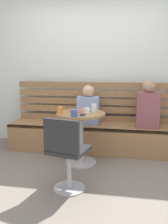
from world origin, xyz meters
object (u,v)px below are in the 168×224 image
booth_bench (92,138)px  person_adult (148,107)px  phone_on_table (83,115)px  cup_mug_blue (74,113)px  plate_small (75,111)px  cup_water_clear (94,108)px  cup_ceramic_white (87,111)px  white_chair (66,152)px  cafe_table (81,128)px  cup_tumbler_orange (60,110)px  person_child_left (88,107)px

booth_bench → person_adult: (0.85, -0.03, 0.54)m
phone_on_table → cup_mug_blue: bearing=-132.1°
plate_small → person_adult: bearing=24.0°
cup_water_clear → cup_ceramic_white: bearing=-126.5°
booth_bench → white_chair: (-0.10, -1.35, 0.24)m
cafe_table → cup_ceramic_white: bearing=-8.4°
cup_water_clear → phone_on_table: (-0.12, -0.25, -0.05)m
cup_tumbler_orange → cafe_table: bearing=26.4°
cup_mug_blue → phone_on_table: (0.09, 0.12, -0.04)m
phone_on_table → booth_bench: bearing=80.3°
cafe_table → white_chair: 0.81m
cafe_table → person_adult: bearing=28.4°
booth_bench → person_child_left: size_ratio=4.29×
cup_mug_blue → cup_ceramic_white: size_ratio=1.19×
booth_bench → cup_water_clear: cup_water_clear is taller
booth_bench → cafe_table: cafe_table is taller
white_chair → plate_small: (-0.08, 0.86, 0.28)m
cup_tumbler_orange → cup_ceramic_white: bearing=18.5°
cafe_table → cup_tumbler_orange: size_ratio=7.40×
cup_mug_blue → cup_tumbler_orange: bearing=146.0°
plate_small → cup_ceramic_white: bearing=-19.0°
cup_water_clear → person_adult: bearing=28.0°
booth_bench → cup_tumbler_orange: size_ratio=27.00×
person_adult → cup_water_clear: 0.87m
cafe_table → person_child_left: bearing=88.3°
plate_small → cup_tumbler_orange: bearing=-133.0°
booth_bench → person_child_left: bearing=163.1°
booth_bench → cup_tumbler_orange: bearing=-117.4°
white_chair → cup_ceramic_white: white_chair is taller
cup_water_clear → cafe_table: bearing=-149.6°
person_child_left → cup_tumbler_orange: person_child_left is taller
cup_mug_blue → phone_on_table: size_ratio=0.68×
person_adult → plate_small: (-1.03, -0.46, -0.02)m
person_adult → cup_ceramic_white: person_adult is taller
white_chair → cup_tumbler_orange: 0.80m
booth_bench → plate_small: (-0.18, -0.49, 0.52)m
person_adult → plate_small: 1.13m
person_adult → cup_mug_blue: 1.25m
cup_tumbler_orange → cup_mug_blue: bearing=-34.0°
cup_ceramic_white → cup_water_clear: size_ratio=0.73×
person_adult → plate_small: person_adult is taller
cafe_table → cup_water_clear: bearing=30.4°
cup_ceramic_white → plate_small: 0.19m
person_child_left → cafe_table: bearing=-91.7°
cup_mug_blue → phone_on_table: bearing=54.7°
cup_ceramic_white → plate_small: (-0.18, 0.06, -0.03)m
booth_bench → person_child_left: person_child_left is taller
cup_mug_blue → cup_ceramic_white: (0.12, 0.27, -0.01)m
booth_bench → cup_mug_blue: cup_mug_blue is taller
person_child_left → cup_mug_blue: size_ratio=6.63×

